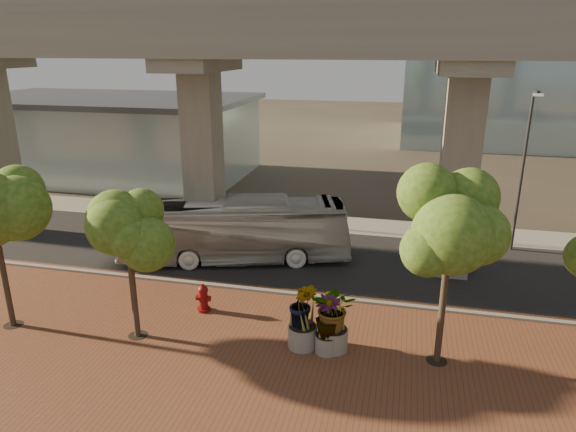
# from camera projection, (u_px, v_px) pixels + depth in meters

# --- Properties ---
(ground) EXTENTS (160.00, 160.00, 0.00)m
(ground) POSITION_uv_depth(u_px,v_px,m) (315.00, 278.00, 23.55)
(ground) COLOR #332E25
(ground) RESTS_ON ground
(brick_plaza) EXTENTS (70.00, 13.00, 0.06)m
(brick_plaza) POSITION_uv_depth(u_px,v_px,m) (269.00, 383.00, 16.15)
(brick_plaza) COLOR brown
(brick_plaza) RESTS_ON ground
(asphalt_road) EXTENTS (90.00, 8.00, 0.04)m
(asphalt_road) POSITION_uv_depth(u_px,v_px,m) (322.00, 260.00, 25.39)
(asphalt_road) COLOR black
(asphalt_road) RESTS_ON ground
(curb_strip) EXTENTS (70.00, 0.25, 0.16)m
(curb_strip) POSITION_uv_depth(u_px,v_px,m) (306.00, 296.00, 21.68)
(curb_strip) COLOR gray
(curb_strip) RESTS_ON ground
(far_sidewalk) EXTENTS (90.00, 3.00, 0.06)m
(far_sidewalk) POSITION_uv_depth(u_px,v_px,m) (337.00, 224.00, 30.47)
(far_sidewalk) COLOR gray
(far_sidewalk) RESTS_ON ground
(transit_viaduct) EXTENTS (72.00, 5.60, 12.40)m
(transit_viaduct) POSITION_uv_depth(u_px,v_px,m) (325.00, 112.00, 23.11)
(transit_viaduct) COLOR gray
(transit_viaduct) RESTS_ON ground
(station_pavilion) EXTENTS (23.00, 13.00, 6.30)m
(station_pavilion) POSITION_uv_depth(u_px,v_px,m) (109.00, 135.00, 41.65)
(station_pavilion) COLOR #A9BFC1
(station_pavilion) RESTS_ON ground
(transit_bus) EXTENTS (11.38, 5.48, 3.09)m
(transit_bus) POSITION_uv_depth(u_px,v_px,m) (235.00, 231.00, 25.01)
(transit_bus) COLOR silver
(transit_bus) RESTS_ON ground
(fire_hydrant) EXTENTS (0.58, 0.52, 1.15)m
(fire_hydrant) POSITION_uv_depth(u_px,v_px,m) (203.00, 298.00, 20.32)
(fire_hydrant) COLOR maroon
(fire_hydrant) RESTS_ON ground
(planter_front) EXTENTS (2.22, 2.22, 2.44)m
(planter_front) POSITION_uv_depth(u_px,v_px,m) (334.00, 311.00, 17.43)
(planter_front) COLOR gray
(planter_front) RESTS_ON ground
(planter_right) EXTENTS (1.98, 1.98, 2.12)m
(planter_right) POSITION_uv_depth(u_px,v_px,m) (327.00, 319.00, 17.34)
(planter_right) COLOR #A5A295
(planter_right) RESTS_ON ground
(planter_left) EXTENTS (2.27, 2.27, 2.49)m
(planter_left) POSITION_uv_depth(u_px,v_px,m) (303.00, 308.00, 17.59)
(planter_left) COLOR #9B978C
(planter_left) RESTS_ON ground
(street_tree_near_west) EXTENTS (3.35, 3.35, 5.58)m
(street_tree_near_west) POSITION_uv_depth(u_px,v_px,m) (127.00, 232.00, 17.46)
(street_tree_near_west) COLOR #4D3B2C
(street_tree_near_west) RESTS_ON ground
(street_tree_near_east) EXTENTS (3.73, 3.73, 6.56)m
(street_tree_near_east) POSITION_uv_depth(u_px,v_px,m) (451.00, 225.00, 15.69)
(street_tree_near_east) COLOR #4D3B2C
(street_tree_near_east) RESTS_ON ground
(streetlamp_west) EXTENTS (0.41, 1.21, 8.36)m
(streetlamp_west) POSITION_uv_depth(u_px,v_px,m) (192.00, 140.00, 30.12)
(streetlamp_west) COLOR #303136
(streetlamp_west) RESTS_ON ground
(streetlamp_east) EXTENTS (0.40, 1.18, 8.14)m
(streetlamp_east) POSITION_uv_depth(u_px,v_px,m) (524.00, 161.00, 25.13)
(streetlamp_east) COLOR #303136
(streetlamp_east) RESTS_ON ground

